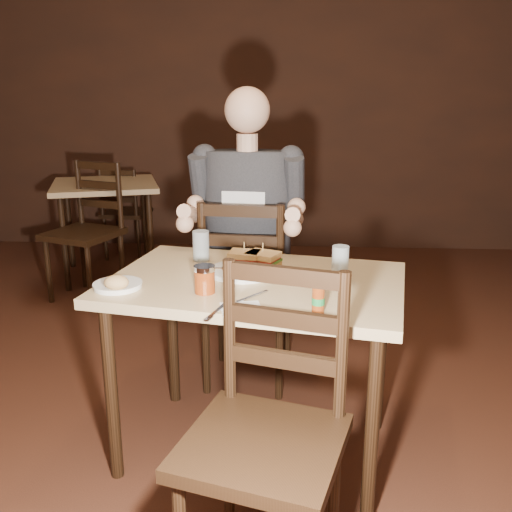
# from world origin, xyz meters

# --- Properties ---
(room_shell) EXTENTS (7.00, 7.00, 7.00)m
(room_shell) POSITION_xyz_m (0.00, 0.00, 1.40)
(room_shell) COLOR black
(room_shell) RESTS_ON ground
(main_table) EXTENTS (1.25, 0.96, 0.77)m
(main_table) POSITION_xyz_m (0.22, 0.17, 0.68)
(main_table) COLOR tan
(main_table) RESTS_ON ground
(bg_table) EXTENTS (1.01, 1.01, 0.77)m
(bg_table) POSITION_xyz_m (-1.13, 2.50, 0.68)
(bg_table) COLOR tan
(bg_table) RESTS_ON ground
(chair_far) EXTENTS (0.50, 0.54, 0.98)m
(chair_far) POSITION_xyz_m (0.14, 0.80, 0.49)
(chair_far) COLOR black
(chair_far) RESTS_ON ground
(chair_near) EXTENTS (0.57, 0.60, 0.98)m
(chair_near) POSITION_xyz_m (0.28, -0.50, 0.49)
(chair_near) COLOR black
(chair_near) RESTS_ON ground
(bg_chair_far) EXTENTS (0.41, 0.44, 0.83)m
(bg_chair_far) POSITION_xyz_m (-1.13, 3.05, 0.41)
(bg_chair_far) COLOR black
(bg_chair_far) RESTS_ON ground
(bg_chair_near) EXTENTS (0.60, 0.63, 0.98)m
(bg_chair_near) POSITION_xyz_m (-1.13, 1.95, 0.49)
(bg_chair_near) COLOR black
(bg_chair_near) RESTS_ON ground
(diner) EXTENTS (0.61, 0.50, 0.99)m
(diner) POSITION_xyz_m (0.14, 0.75, 1.00)
(diner) COLOR #2E2D32
(diner) RESTS_ON chair_far
(dinner_plate) EXTENTS (0.31, 0.31, 0.01)m
(dinner_plate) POSITION_xyz_m (0.16, 0.23, 0.78)
(dinner_plate) COLOR white
(dinner_plate) RESTS_ON main_table
(sandwich_left) EXTENTS (0.14, 0.12, 0.10)m
(sandwich_left) POSITION_xyz_m (0.16, 0.30, 0.84)
(sandwich_left) COLOR tan
(sandwich_left) RESTS_ON dinner_plate
(sandwich_right) EXTENTS (0.16, 0.15, 0.11)m
(sandwich_right) POSITION_xyz_m (0.24, 0.29, 0.84)
(sandwich_right) COLOR tan
(sandwich_right) RESTS_ON dinner_plate
(fries_pile) EXTENTS (0.25, 0.20, 0.04)m
(fries_pile) POSITION_xyz_m (0.22, 0.19, 0.80)
(fries_pile) COLOR tan
(fries_pile) RESTS_ON dinner_plate
(ketchup_dollop) EXTENTS (0.05, 0.05, 0.01)m
(ketchup_dollop) POSITION_xyz_m (0.35, 0.20, 0.79)
(ketchup_dollop) COLOR maroon
(ketchup_dollop) RESTS_ON dinner_plate
(glass_left) EXTENTS (0.08, 0.08, 0.13)m
(glass_left) POSITION_xyz_m (-0.03, 0.41, 0.84)
(glass_left) COLOR silver
(glass_left) RESTS_ON main_table
(glass_right) EXTENTS (0.08, 0.08, 0.15)m
(glass_right) POSITION_xyz_m (0.54, 0.14, 0.84)
(glass_right) COLOR silver
(glass_right) RESTS_ON main_table
(hot_sauce) EXTENTS (0.05, 0.05, 0.14)m
(hot_sauce) POSITION_xyz_m (0.45, -0.17, 0.84)
(hot_sauce) COLOR maroon
(hot_sauce) RESTS_ON main_table
(salt_shaker) EXTENTS (0.04, 0.04, 0.06)m
(salt_shaker) POSITION_xyz_m (0.45, -0.12, 0.80)
(salt_shaker) COLOR white
(salt_shaker) RESTS_ON main_table
(syrup_dispenser) EXTENTS (0.09, 0.09, 0.10)m
(syrup_dispenser) POSITION_xyz_m (0.04, 0.00, 0.82)
(syrup_dispenser) COLOR maroon
(syrup_dispenser) RESTS_ON main_table
(napkin) EXTENTS (0.16, 0.15, 0.00)m
(napkin) POSITION_xyz_m (0.19, -0.15, 0.77)
(napkin) COLOR white
(napkin) RESTS_ON main_table
(knife) EXTENTS (0.07, 0.21, 0.01)m
(knife) POSITION_xyz_m (0.12, -0.17, 0.78)
(knife) COLOR silver
(knife) RESTS_ON napkin
(fork) EXTENTS (0.11, 0.13, 0.00)m
(fork) POSITION_xyz_m (0.22, -0.04, 0.78)
(fork) COLOR silver
(fork) RESTS_ON napkin
(side_plate) EXTENTS (0.21, 0.21, 0.01)m
(side_plate) POSITION_xyz_m (-0.29, 0.04, 0.78)
(side_plate) COLOR white
(side_plate) RESTS_ON main_table
(bread_roll) EXTENTS (0.10, 0.09, 0.05)m
(bread_roll) POSITION_xyz_m (-0.28, -0.02, 0.81)
(bread_roll) COLOR tan
(bread_roll) RESTS_ON side_plate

